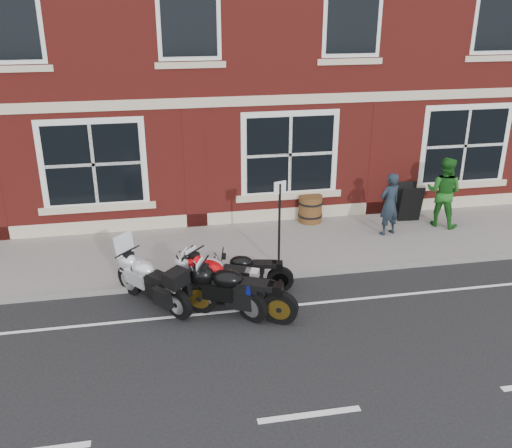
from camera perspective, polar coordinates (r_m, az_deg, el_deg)
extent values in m
plane|color=black|center=(11.47, 1.27, -8.89)|extent=(80.00, 80.00, 0.00)
cube|color=slate|center=(14.05, -1.25, -2.46)|extent=(30.00, 3.00, 0.12)
cube|color=slate|center=(12.65, -0.05, -5.40)|extent=(30.00, 0.16, 0.12)
cylinder|color=black|center=(12.29, -12.33, -5.42)|extent=(0.51, 0.60, 0.66)
cylinder|color=black|center=(11.25, -7.65, -7.82)|extent=(0.51, 0.60, 0.66)
cube|color=black|center=(11.63, -10.38, -4.97)|extent=(0.71, 0.80, 0.23)
ellipsoid|color=silver|center=(11.68, -10.90, -4.20)|extent=(0.65, 0.68, 0.33)
cube|color=black|center=(11.30, -9.07, -5.25)|extent=(0.56, 0.61, 0.10)
cube|color=silver|center=(11.91, -12.60, -1.80)|extent=(0.37, 0.30, 0.46)
cylinder|color=black|center=(11.97, -6.15, -5.71)|extent=(0.56, 0.61, 0.69)
cylinder|color=black|center=(11.05, -0.28, -8.09)|extent=(0.56, 0.61, 0.69)
cube|color=black|center=(11.35, -3.58, -5.17)|extent=(0.76, 0.82, 0.24)
ellipsoid|color=red|center=(11.39, -4.20, -4.36)|extent=(0.69, 0.71, 0.34)
cube|color=black|center=(11.06, -1.93, -5.41)|extent=(0.60, 0.63, 0.11)
cylinder|color=black|center=(11.39, -5.52, -7.16)|extent=(0.70, 0.44, 0.71)
cylinder|color=black|center=(10.99, 2.44, -8.26)|extent=(0.70, 0.44, 0.71)
cube|color=black|center=(10.99, -1.91, -5.98)|extent=(0.91, 0.62, 0.24)
ellipsoid|color=black|center=(10.98, -2.76, -5.25)|extent=(0.73, 0.63, 0.35)
cube|color=black|center=(10.84, 0.33, -5.86)|extent=(0.67, 0.52, 0.11)
cylinder|color=black|center=(11.99, -6.97, -5.76)|extent=(0.66, 0.40, 0.67)
cylinder|color=black|center=(11.57, 0.08, -6.66)|extent=(0.66, 0.40, 0.67)
cube|color=black|center=(11.61, -3.80, -4.64)|extent=(0.86, 0.58, 0.23)
ellipsoid|color=#B6B6BB|center=(11.60, -4.55, -4.00)|extent=(0.69, 0.59, 0.33)
cube|color=black|center=(11.46, -1.82, -4.51)|extent=(0.63, 0.49, 0.10)
cylinder|color=black|center=(12.18, -3.66, -5.41)|extent=(0.58, 0.23, 0.57)
cylinder|color=black|center=(12.15, 2.43, -5.45)|extent=(0.58, 0.23, 0.57)
cube|color=black|center=(12.01, -0.84, -4.16)|extent=(0.74, 0.35, 0.20)
ellipsoid|color=black|center=(11.97, -1.48, -3.70)|extent=(0.55, 0.41, 0.28)
cube|color=black|center=(11.98, 0.86, -3.87)|extent=(0.52, 0.32, 0.09)
imported|color=#18222C|center=(14.83, 13.20, 1.96)|extent=(0.69, 0.56, 1.64)
imported|color=#1C5E1A|center=(15.77, 18.27, 3.06)|extent=(1.15, 1.13, 1.87)
cylinder|color=#533216|center=(15.48, 5.45, 1.55)|extent=(0.63, 0.63, 0.74)
cylinder|color=black|center=(15.55, 5.43, 0.94)|extent=(0.66, 0.66, 0.05)
cylinder|color=black|center=(15.42, 5.48, 2.16)|extent=(0.66, 0.66, 0.05)
cylinder|color=black|center=(12.59, 2.34, -0.26)|extent=(0.05, 0.05, 1.99)
cube|color=silver|center=(12.28, 2.41, 3.64)|extent=(0.28, 0.10, 0.29)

